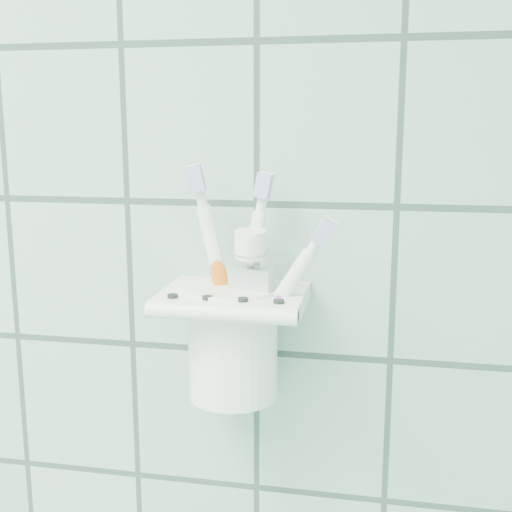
{
  "coord_description": "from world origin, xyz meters",
  "views": [
    {
      "loc": [
        0.77,
        0.6,
        1.47
      ],
      "look_at": [
        0.67,
        1.1,
        1.37
      ],
      "focal_mm": 45.0,
      "sensor_mm": 36.0,
      "label": 1
    }
  ],
  "objects_px": {
    "holder_bracket": "(234,300)",
    "toothbrush_blue": "(226,278)",
    "cup": "(233,337)",
    "toothbrush_pink": "(245,274)",
    "toothbrush_orange": "(218,286)",
    "toothpaste_tube": "(252,298)"
  },
  "relations": [
    {
      "from": "cup",
      "to": "toothpaste_tube",
      "type": "bearing_deg",
      "value": -0.34
    },
    {
      "from": "holder_bracket",
      "to": "toothbrush_orange",
      "type": "relative_size",
      "value": 0.69
    },
    {
      "from": "cup",
      "to": "toothbrush_blue",
      "type": "bearing_deg",
      "value": 140.51
    },
    {
      "from": "toothbrush_blue",
      "to": "toothpaste_tube",
      "type": "xyz_separation_m",
      "value": [
        0.03,
        -0.01,
        -0.02
      ]
    },
    {
      "from": "toothbrush_orange",
      "to": "toothpaste_tube",
      "type": "distance_m",
      "value": 0.03
    },
    {
      "from": "holder_bracket",
      "to": "toothpaste_tube",
      "type": "bearing_deg",
      "value": 14.73
    },
    {
      "from": "holder_bracket",
      "to": "toothbrush_blue",
      "type": "relative_size",
      "value": 0.63
    },
    {
      "from": "toothbrush_pink",
      "to": "toothbrush_orange",
      "type": "height_order",
      "value": "toothbrush_pink"
    },
    {
      "from": "holder_bracket",
      "to": "toothbrush_blue",
      "type": "height_order",
      "value": "toothbrush_blue"
    },
    {
      "from": "toothbrush_pink",
      "to": "toothbrush_blue",
      "type": "xyz_separation_m",
      "value": [
        -0.02,
        -0.01,
        -0.0
      ]
    },
    {
      "from": "toothbrush_pink",
      "to": "toothbrush_orange",
      "type": "xyz_separation_m",
      "value": [
        -0.02,
        -0.02,
        -0.01
      ]
    },
    {
      "from": "holder_bracket",
      "to": "toothbrush_orange",
      "type": "height_order",
      "value": "toothbrush_orange"
    },
    {
      "from": "toothbrush_blue",
      "to": "toothbrush_orange",
      "type": "relative_size",
      "value": 1.09
    },
    {
      "from": "toothbrush_blue",
      "to": "toothpaste_tube",
      "type": "distance_m",
      "value": 0.03
    },
    {
      "from": "cup",
      "to": "toothbrush_pink",
      "type": "xyz_separation_m",
      "value": [
        0.01,
        0.01,
        0.06
      ]
    },
    {
      "from": "cup",
      "to": "toothbrush_pink",
      "type": "relative_size",
      "value": 0.5
    },
    {
      "from": "holder_bracket",
      "to": "toothbrush_orange",
      "type": "bearing_deg",
      "value": -172.97
    },
    {
      "from": "holder_bracket",
      "to": "toothbrush_orange",
      "type": "distance_m",
      "value": 0.02
    },
    {
      "from": "toothbrush_pink",
      "to": "toothpaste_tube",
      "type": "bearing_deg",
      "value": -61.22
    },
    {
      "from": "toothbrush_pink",
      "to": "toothbrush_blue",
      "type": "height_order",
      "value": "toothbrush_pink"
    },
    {
      "from": "holder_bracket",
      "to": "toothbrush_pink",
      "type": "relative_size",
      "value": 0.61
    },
    {
      "from": "toothbrush_pink",
      "to": "holder_bracket",
      "type": "bearing_deg",
      "value": -120.34
    }
  ]
}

